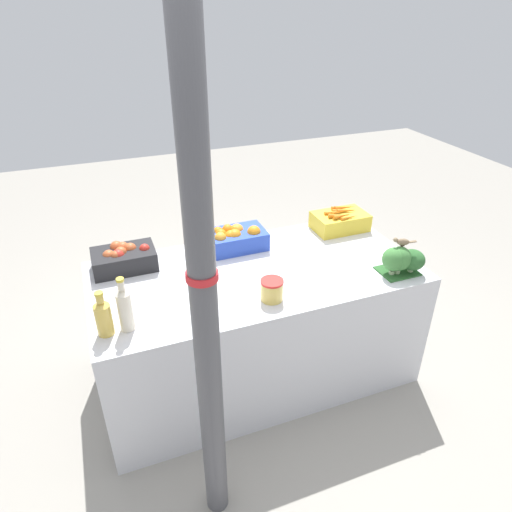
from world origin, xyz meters
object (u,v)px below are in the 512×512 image
(carrot_crate, at_px, (340,221))
(juice_bottle_cloudy, at_px, (125,308))
(juice_bottle_golden, at_px, (103,317))
(pickle_jar, at_px, (272,290))
(support_pole, at_px, (203,285))
(apple_crate, at_px, (124,257))
(orange_crate, at_px, (236,238))
(broccoli_pile, at_px, (402,260))
(sparrow_bird, at_px, (402,242))

(carrot_crate, bearing_deg, juice_bottle_cloudy, -158.87)
(juice_bottle_golden, xyz_separation_m, pickle_jar, (0.85, -0.02, -0.04))
(support_pole, bearing_deg, pickle_jar, 45.52)
(apple_crate, relative_size, pickle_jar, 2.97)
(orange_crate, bearing_deg, support_pole, -113.90)
(orange_crate, distance_m, carrot_crate, 0.76)
(broccoli_pile, bearing_deg, carrot_crate, 92.86)
(apple_crate, bearing_deg, orange_crate, -0.30)
(carrot_crate, xyz_separation_m, juice_bottle_cloudy, (-1.52, -0.59, 0.06))
(apple_crate, xyz_separation_m, orange_crate, (0.70, -0.00, 0.00))
(pickle_jar, bearing_deg, juice_bottle_cloudy, 178.19)
(broccoli_pile, bearing_deg, apple_crate, 156.66)
(apple_crate, bearing_deg, pickle_jar, -41.45)
(apple_crate, height_order, juice_bottle_golden, juice_bottle_golden)
(apple_crate, xyz_separation_m, juice_bottle_golden, (-0.16, -0.59, 0.03))
(apple_crate, bearing_deg, support_pole, -79.33)
(support_pole, xyz_separation_m, orange_crate, (0.49, 1.10, -0.44))
(carrot_crate, distance_m, juice_bottle_golden, 1.72)
(broccoli_pile, xyz_separation_m, pickle_jar, (-0.80, 0.03, -0.04))
(carrot_crate, relative_size, sparrow_bird, 2.85)
(orange_crate, bearing_deg, juice_bottle_cloudy, -142.19)
(orange_crate, distance_m, broccoli_pile, 1.02)
(pickle_jar, bearing_deg, orange_crate, 89.66)
(support_pole, bearing_deg, apple_crate, 100.67)
(carrot_crate, bearing_deg, support_pole, -138.56)
(orange_crate, distance_m, juice_bottle_golden, 1.04)
(sparrow_bird, bearing_deg, broccoli_pile, 131.65)
(carrot_crate, height_order, broccoli_pile, broccoli_pile)
(pickle_jar, height_order, sparrow_bird, sparrow_bird)
(broccoli_pile, bearing_deg, pickle_jar, 177.82)
(support_pole, bearing_deg, carrot_crate, 41.44)
(sparrow_bird, bearing_deg, juice_bottle_golden, 24.08)
(apple_crate, relative_size, sparrow_bird, 2.85)
(apple_crate, height_order, sparrow_bird, sparrow_bird)
(support_pole, relative_size, pickle_jar, 21.35)
(pickle_jar, bearing_deg, juice_bottle_golden, 178.40)
(support_pole, bearing_deg, sparrow_bird, 20.67)
(broccoli_pile, bearing_deg, sparrow_bird, 106.31)
(apple_crate, bearing_deg, carrot_crate, -0.12)
(juice_bottle_golden, distance_m, juice_bottle_cloudy, 0.11)
(orange_crate, relative_size, broccoli_pile, 1.41)
(broccoli_pile, distance_m, juice_bottle_golden, 1.65)
(apple_crate, distance_m, juice_bottle_golden, 0.61)
(apple_crate, xyz_separation_m, pickle_jar, (0.69, -0.61, -0.01))
(carrot_crate, relative_size, juice_bottle_golden, 1.53)
(pickle_jar, bearing_deg, broccoli_pile, -2.18)
(juice_bottle_golden, relative_size, sparrow_bird, 1.87)
(juice_bottle_cloudy, xyz_separation_m, pickle_jar, (0.75, -0.02, -0.06))
(broccoli_pile, xyz_separation_m, juice_bottle_cloudy, (-1.55, 0.05, 0.03))
(juice_bottle_cloudy, distance_m, pickle_jar, 0.75)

